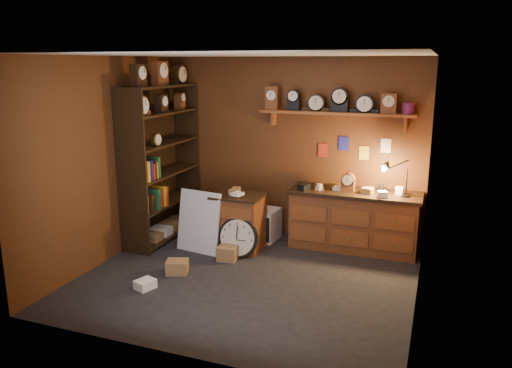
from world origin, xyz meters
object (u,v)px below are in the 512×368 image
object	(u,v)px
shelving_unit	(160,156)
big_round_clock	(238,238)
low_cabinet	(239,220)
workbench	(354,217)

from	to	relation	value
shelving_unit	big_round_clock	size ratio (longest dim) A/B	4.55
big_round_clock	low_cabinet	bearing A→B (deg)	109.97
shelving_unit	workbench	distance (m)	2.99
shelving_unit	workbench	size ratio (longest dim) A/B	1.41
shelving_unit	low_cabinet	bearing A→B (deg)	-3.37
low_cabinet	workbench	bearing A→B (deg)	20.65
shelving_unit	low_cabinet	size ratio (longest dim) A/B	2.90
big_round_clock	shelving_unit	bearing A→B (deg)	164.98
shelving_unit	workbench	world-z (taller)	shelving_unit
workbench	big_round_clock	bearing A→B (deg)	-148.59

